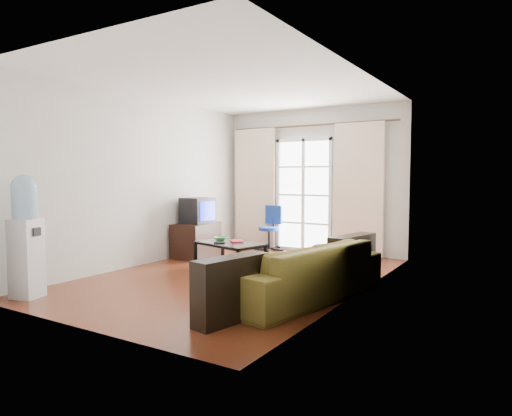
{
  "coord_description": "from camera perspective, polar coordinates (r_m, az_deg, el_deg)",
  "views": [
    {
      "loc": [
        3.62,
        -5.33,
        1.44
      ],
      "look_at": [
        0.13,
        0.35,
        0.97
      ],
      "focal_mm": 32.0,
      "sensor_mm": 36.0,
      "label": 1
    }
  ],
  "objects": [
    {
      "name": "tv_stand",
      "position": [
        8.18,
        -7.49,
        -4.0
      ],
      "size": [
        0.61,
        0.86,
        0.6
      ],
      "primitive_type": "cube",
      "rotation": [
        0.0,
        0.0,
        0.08
      ],
      "color": "black",
      "rests_on": "floor"
    },
    {
      "name": "water_cooler",
      "position": [
        6.01,
        -26.84,
        -2.89
      ],
      "size": [
        0.36,
        0.36,
        1.45
      ],
      "rotation": [
        0.0,
        0.0,
        0.27
      ],
      "color": "silver",
      "rests_on": "floor"
    },
    {
      "name": "bowl",
      "position": [
        7.17,
        -4.42,
        -3.84
      ],
      "size": [
        0.39,
        0.39,
        0.05
      ],
      "primitive_type": "imported",
      "rotation": [
        0.0,
        0.0,
        0.42
      ],
      "color": "#2E8143",
      "rests_on": "coffee_table"
    },
    {
      "name": "remote",
      "position": [
        6.85,
        -4.56,
        -4.36
      ],
      "size": [
        0.18,
        0.11,
        0.02
      ],
      "primitive_type": "cube",
      "rotation": [
        0.0,
        0.0,
        0.39
      ],
      "color": "black",
      "rests_on": "coffee_table"
    },
    {
      "name": "crt_tv",
      "position": [
        8.14,
        -7.41,
        -0.3
      ],
      "size": [
        0.53,
        0.52,
        0.45
      ],
      "rotation": [
        0.0,
        0.0,
        -0.07
      ],
      "color": "black",
      "rests_on": "tv_stand"
    },
    {
      "name": "sofa",
      "position": [
        5.4,
        5.65,
        -7.87
      ],
      "size": [
        2.58,
        1.75,
        0.65
      ],
      "primitive_type": "imported",
      "rotation": [
        0.0,
        0.0,
        -1.77
      ],
      "color": "olive",
      "rests_on": "floor"
    },
    {
      "name": "curtain_right",
      "position": [
        8.25,
        12.69,
        2.27
      ],
      "size": [
        0.9,
        0.07,
        2.35
      ],
      "primitive_type": "cube",
      "color": "beige",
      "rests_on": "curtain_rod"
    },
    {
      "name": "coffee_table",
      "position": [
        6.98,
        -3.3,
        -5.55
      ],
      "size": [
        1.18,
        0.86,
        0.43
      ],
      "rotation": [
        0.0,
        0.0,
        -0.26
      ],
      "color": "silver",
      "rests_on": "floor"
    },
    {
      "name": "wall_left",
      "position": [
        7.6,
        -13.96,
        3.24
      ],
      "size": [
        0.02,
        5.2,
        2.7
      ],
      "primitive_type": "cube",
      "color": "beige",
      "rests_on": "floor"
    },
    {
      "name": "wall_right",
      "position": [
        5.63,
        12.73,
        3.03
      ],
      "size": [
        0.02,
        5.2,
        2.7
      ],
      "primitive_type": "cube",
      "color": "beige",
      "rests_on": "floor"
    },
    {
      "name": "curtain_rod",
      "position": [
        8.67,
        6.81,
        10.22
      ],
      "size": [
        3.3,
        0.04,
        0.04
      ],
      "primitive_type": "cylinder",
      "rotation": [
        0.0,
        1.57,
        0.0
      ],
      "color": "#4C3F2D",
      "rests_on": "wall_back"
    },
    {
      "name": "radiator",
      "position": [
        8.39,
        11.67,
        -3.65
      ],
      "size": [
        0.64,
        0.12,
        0.64
      ],
      "primitive_type": "cube",
      "color": "gray",
      "rests_on": "floor"
    },
    {
      "name": "wall_front",
      "position": [
        4.53,
        -21.46,
        2.64
      ],
      "size": [
        3.6,
        0.02,
        2.7
      ],
      "primitive_type": "cube",
      "color": "beige",
      "rests_on": "floor"
    },
    {
      "name": "ceiling",
      "position": [
        6.56,
        -2.68,
        15.11
      ],
      "size": [
        5.2,
        5.2,
        0.0
      ],
      "primitive_type": "plane",
      "rotation": [
        3.14,
        0.0,
        0.0
      ],
      "color": "white",
      "rests_on": "wall_back"
    },
    {
      "name": "book",
      "position": [
        6.98,
        -3.14,
        -4.18
      ],
      "size": [
        0.43,
        0.43,
        0.02
      ],
      "primitive_type": "imported",
      "rotation": [
        0.0,
        0.0,
        0.78
      ],
      "color": "#B4161E",
      "rests_on": "coffee_table"
    },
    {
      "name": "french_door",
      "position": [
        8.73,
        5.96,
        1.61
      ],
      "size": [
        1.16,
        0.06,
        2.15
      ],
      "color": "white",
      "rests_on": "wall_back"
    },
    {
      "name": "floor",
      "position": [
        6.6,
        -2.6,
        -8.57
      ],
      "size": [
        5.2,
        5.2,
        0.0
      ],
      "primitive_type": "plane",
      "color": "brown",
      "rests_on": "ground"
    },
    {
      "name": "curtain_left",
      "position": [
        9.18,
        -0.13,
        2.53
      ],
      "size": [
        0.9,
        0.07,
        2.35
      ],
      "primitive_type": "cube",
      "color": "beige",
      "rests_on": "curtain_rod"
    },
    {
      "name": "task_chair",
      "position": [
        8.84,
        1.75,
        -3.68
      ],
      "size": [
        0.62,
        0.62,
        0.86
      ],
      "rotation": [
        0.0,
        0.0,
        0.06
      ],
      "color": "black",
      "rests_on": "floor"
    },
    {
      "name": "wall_back",
      "position": [
        8.71,
        7.03,
        3.41
      ],
      "size": [
        3.6,
        0.02,
        2.7
      ],
      "primitive_type": "cube",
      "color": "beige",
      "rests_on": "floor"
    }
  ]
}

